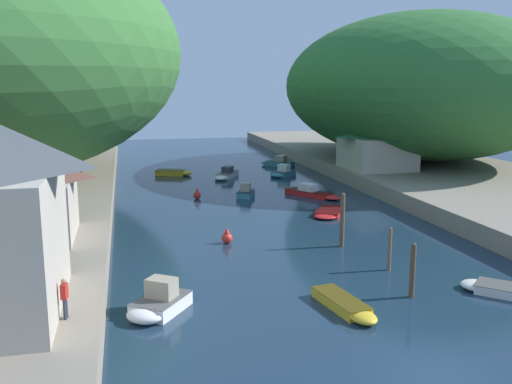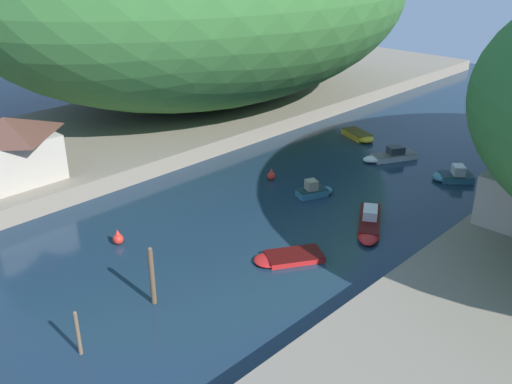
{
  "view_description": "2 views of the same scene",
  "coord_description": "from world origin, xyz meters",
  "px_view_note": "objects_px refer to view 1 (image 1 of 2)",
  "views": [
    {
      "loc": [
        -10.98,
        -17.36,
        10.84
      ],
      "look_at": [
        -1.6,
        23.13,
        2.85
      ],
      "focal_mm": 40.0,
      "sensor_mm": 36.0,
      "label": 1
    },
    {
      "loc": [
        26.28,
        1.71,
        19.43
      ],
      "look_at": [
        -0.21,
        29.13,
        2.22
      ],
      "focal_mm": 40.0,
      "sensor_mm": 36.0,
      "label": 2
    }
  ],
  "objects_px": {
    "boat_small_dinghy": "(329,213)",
    "boat_far_right_bank": "(277,163)",
    "channel_buoy_near": "(197,195)",
    "boat_red_skiff": "(282,173)",
    "boat_cabin_cruiser": "(347,306)",
    "boat_open_rowboat": "(175,173)",
    "right_bank_cottage": "(377,147)",
    "boat_far_upstream": "(157,304)",
    "boat_mid_channel": "(501,289)",
    "boat_near_quay": "(246,192)",
    "channel_buoy_far": "(227,237)",
    "boathouse_shed": "(23,195)",
    "boat_moored_right": "(226,175)",
    "boat_yellow_tender": "(314,193)",
    "person_on_quay": "(65,296)"
  },
  "relations": [
    {
      "from": "boat_small_dinghy",
      "to": "boat_far_right_bank",
      "type": "height_order",
      "value": "boat_far_right_bank"
    },
    {
      "from": "boat_far_right_bank",
      "to": "channel_buoy_near",
      "type": "distance_m",
      "value": 23.2
    },
    {
      "from": "boat_red_skiff",
      "to": "boat_cabin_cruiser",
      "type": "bearing_deg",
      "value": 128.11
    },
    {
      "from": "boat_open_rowboat",
      "to": "right_bank_cottage",
      "type": "bearing_deg",
      "value": 88.13
    },
    {
      "from": "boat_far_upstream",
      "to": "boat_mid_channel",
      "type": "xyz_separation_m",
      "value": [
        17.6,
        -1.42,
        -0.25
      ]
    },
    {
      "from": "boat_open_rowboat",
      "to": "boat_near_quay",
      "type": "relative_size",
      "value": 1.38
    },
    {
      "from": "channel_buoy_near",
      "to": "boat_small_dinghy",
      "type": "bearing_deg",
      "value": -43.21
    },
    {
      "from": "right_bank_cottage",
      "to": "channel_buoy_far",
      "type": "height_order",
      "value": "right_bank_cottage"
    },
    {
      "from": "boathouse_shed",
      "to": "boat_far_upstream",
      "type": "relative_size",
      "value": 1.75
    },
    {
      "from": "boat_moored_right",
      "to": "boat_yellow_tender",
      "type": "relative_size",
      "value": 0.88
    },
    {
      "from": "boat_far_right_bank",
      "to": "person_on_quay",
      "type": "bearing_deg",
      "value": -161.46
    },
    {
      "from": "right_bank_cottage",
      "to": "boat_yellow_tender",
      "type": "xyz_separation_m",
      "value": [
        -9.46,
        -6.56,
        -3.56
      ]
    },
    {
      "from": "boat_open_rowboat",
      "to": "boat_red_skiff",
      "type": "xyz_separation_m",
      "value": [
        12.17,
        -3.62,
        0.1
      ]
    },
    {
      "from": "right_bank_cottage",
      "to": "boat_small_dinghy",
      "type": "distance_m",
      "value": 18.23
    },
    {
      "from": "boathouse_shed",
      "to": "boat_mid_channel",
      "type": "distance_m",
      "value": 27.62
    },
    {
      "from": "channel_buoy_near",
      "to": "boat_cabin_cruiser",
      "type": "bearing_deg",
      "value": -82.84
    },
    {
      "from": "boat_red_skiff",
      "to": "boat_mid_channel",
      "type": "bearing_deg",
      "value": 140.61
    },
    {
      "from": "boat_open_rowboat",
      "to": "boat_red_skiff",
      "type": "distance_m",
      "value": 12.7
    },
    {
      "from": "boat_mid_channel",
      "to": "boat_yellow_tender",
      "type": "bearing_deg",
      "value": 47.13
    },
    {
      "from": "boat_moored_right",
      "to": "channel_buoy_far",
      "type": "xyz_separation_m",
      "value": [
        -4.69,
        -26.89,
        0.04
      ]
    },
    {
      "from": "boat_far_upstream",
      "to": "person_on_quay",
      "type": "height_order",
      "value": "person_on_quay"
    },
    {
      "from": "boat_moored_right",
      "to": "boat_near_quay",
      "type": "distance_m",
      "value": 11.18
    },
    {
      "from": "boathouse_shed",
      "to": "channel_buoy_near",
      "type": "relative_size",
      "value": 6.65
    },
    {
      "from": "channel_buoy_near",
      "to": "channel_buoy_far",
      "type": "distance_m",
      "value": 15.62
    },
    {
      "from": "boat_open_rowboat",
      "to": "channel_buoy_far",
      "type": "relative_size",
      "value": 4.13
    },
    {
      "from": "person_on_quay",
      "to": "right_bank_cottage",
      "type": "bearing_deg",
      "value": -28.24
    },
    {
      "from": "boat_yellow_tender",
      "to": "channel_buoy_near",
      "type": "xyz_separation_m",
      "value": [
        -11.09,
        1.52,
        0.05
      ]
    },
    {
      "from": "boat_yellow_tender",
      "to": "boat_cabin_cruiser",
      "type": "xyz_separation_m",
      "value": [
        -7.5,
        -27.06,
        -0.1
      ]
    },
    {
      "from": "boat_small_dinghy",
      "to": "boat_yellow_tender",
      "type": "height_order",
      "value": "boat_yellow_tender"
    },
    {
      "from": "boat_near_quay",
      "to": "boat_open_rowboat",
      "type": "bearing_deg",
      "value": 134.65
    },
    {
      "from": "right_bank_cottage",
      "to": "boat_near_quay",
      "type": "xyz_separation_m",
      "value": [
        -15.78,
        -4.95,
        -3.49
      ]
    },
    {
      "from": "boat_far_upstream",
      "to": "channel_buoy_near",
      "type": "xyz_separation_m",
      "value": [
        5.32,
        26.8,
        -0.08
      ]
    },
    {
      "from": "boat_open_rowboat",
      "to": "channel_buoy_near",
      "type": "bearing_deg",
      "value": 25.13
    },
    {
      "from": "boat_cabin_cruiser",
      "to": "boat_far_right_bank",
      "type": "distance_m",
      "value": 48.7
    },
    {
      "from": "boat_mid_channel",
      "to": "boat_far_right_bank",
      "type": "relative_size",
      "value": 0.96
    },
    {
      "from": "boat_moored_right",
      "to": "boat_mid_channel",
      "type": "xyz_separation_m",
      "value": [
        7.54,
        -39.49,
        -0.15
      ]
    },
    {
      "from": "boathouse_shed",
      "to": "person_on_quay",
      "type": "relative_size",
      "value": 4.17
    },
    {
      "from": "boat_small_dinghy",
      "to": "boat_near_quay",
      "type": "relative_size",
      "value": 1.47
    },
    {
      "from": "channel_buoy_near",
      "to": "boathouse_shed",
      "type": "bearing_deg",
      "value": -126.7
    },
    {
      "from": "boathouse_shed",
      "to": "boat_far_right_bank",
      "type": "xyz_separation_m",
      "value": [
        25.61,
        36.09,
        -3.73
      ]
    },
    {
      "from": "boat_far_upstream",
      "to": "boat_open_rowboat",
      "type": "xyz_separation_m",
      "value": [
        4.52,
        41.27,
        -0.17
      ]
    },
    {
      "from": "boat_far_right_bank",
      "to": "boat_red_skiff",
      "type": "bearing_deg",
      "value": -148.41
    },
    {
      "from": "boat_small_dinghy",
      "to": "boat_red_skiff",
      "type": "relative_size",
      "value": 1.31
    },
    {
      "from": "right_bank_cottage",
      "to": "boat_near_quay",
      "type": "height_order",
      "value": "right_bank_cottage"
    },
    {
      "from": "boat_mid_channel",
      "to": "boat_far_upstream",
      "type": "bearing_deg",
      "value": 129.96
    },
    {
      "from": "boat_moored_right",
      "to": "boathouse_shed",
      "type": "bearing_deg",
      "value": 86.52
    },
    {
      "from": "boat_open_rowboat",
      "to": "channel_buoy_near",
      "type": "distance_m",
      "value": 14.49
    },
    {
      "from": "boat_moored_right",
      "to": "right_bank_cottage",
      "type": "bearing_deg",
      "value": -173.39
    },
    {
      "from": "boat_far_upstream",
      "to": "boat_open_rowboat",
      "type": "relative_size",
      "value": 0.88
    },
    {
      "from": "boat_open_rowboat",
      "to": "boat_near_quay",
      "type": "xyz_separation_m",
      "value": [
        5.57,
        -14.38,
        0.11
      ]
    }
  ]
}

